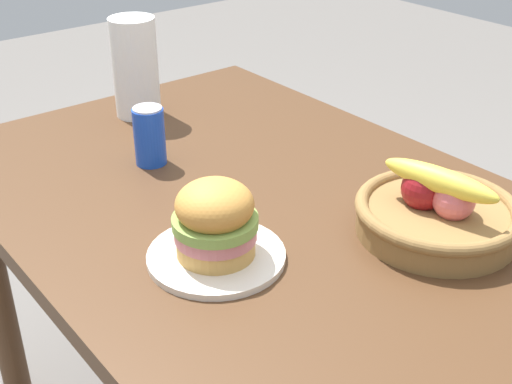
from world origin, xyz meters
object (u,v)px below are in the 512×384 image
at_px(sandwich, 215,220).
at_px(fruit_basket, 437,212).
at_px(soda_can, 149,136).
at_px(plate, 216,256).
at_px(paper_towel_roll, 135,67).

height_order(sandwich, fruit_basket, sandwich).
bearing_deg(soda_can, plate, -15.01).
height_order(sandwich, soda_can, sandwich).
distance_m(plate, soda_can, 0.40).
xyz_separation_m(sandwich, paper_towel_roll, (-0.64, 0.22, 0.04)).
height_order(plate, sandwich, sandwich).
bearing_deg(paper_towel_roll, fruit_basket, 9.22).
bearing_deg(sandwich, fruit_basket, 63.70).
distance_m(plate, sandwich, 0.07).
xyz_separation_m(soda_can, paper_towel_roll, (-0.26, 0.12, 0.06)).
xyz_separation_m(fruit_basket, paper_towel_roll, (-0.81, -0.13, 0.08)).
height_order(plate, paper_towel_roll, paper_towel_roll).
distance_m(soda_can, fruit_basket, 0.61).
bearing_deg(paper_towel_roll, sandwich, -18.99).
xyz_separation_m(sandwich, soda_can, (-0.38, 0.10, -0.01)).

